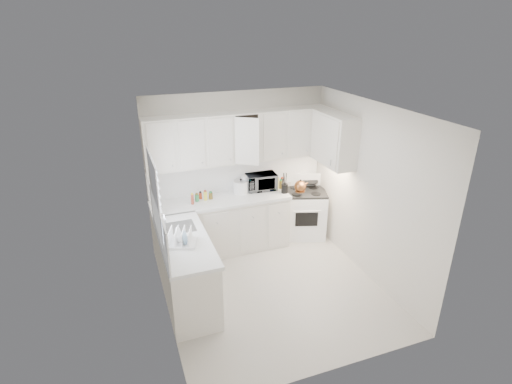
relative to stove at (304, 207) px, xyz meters
name	(u,v)px	position (x,y,z in m)	size (l,w,h in m)	color
floor	(272,288)	(-1.13, -1.30, -0.55)	(3.20, 3.20, 0.00)	beige
ceiling	(276,110)	(-1.13, -1.30, 2.05)	(3.20, 3.20, 0.00)	white
wall_back	(238,170)	(-1.13, 0.30, 0.75)	(3.00, 3.00, 0.00)	beige
wall_front	(336,273)	(-1.13, -2.90, 0.75)	(3.00, 3.00, 0.00)	beige
wall_left	(160,226)	(-2.63, -1.30, 0.75)	(3.20, 3.20, 0.00)	beige
wall_right	(370,193)	(0.37, -1.30, 0.75)	(3.20, 3.20, 0.00)	beige
window_blinds	(156,196)	(-2.61, -0.95, 1.00)	(0.06, 0.96, 1.06)	white
lower_cabinets_back	(222,226)	(-1.52, 0.00, -0.10)	(2.22, 0.60, 0.90)	beige
lower_cabinets_left	(186,271)	(-2.33, -1.10, -0.10)	(0.60, 1.60, 0.90)	beige
countertop_back	(221,200)	(-1.52, -0.01, 0.37)	(2.24, 0.64, 0.05)	silver
countertop_left	(184,241)	(-2.32, -1.10, 0.37)	(0.64, 1.62, 0.05)	silver
backsplash_back	(238,174)	(-1.13, 0.29, 0.67)	(2.98, 0.02, 0.55)	silver
backsplash_left	(159,224)	(-2.62, -1.10, 0.67)	(0.02, 1.60, 0.55)	silver
upper_cabinets_back	(240,161)	(-1.13, 0.13, 0.95)	(3.00, 0.33, 0.80)	beige
upper_cabinets_right	(332,164)	(0.20, -0.48, 0.95)	(0.33, 0.90, 0.80)	beige
sink	(179,220)	(-2.32, -0.75, 0.52)	(0.42, 0.38, 0.30)	gray
stove	(304,207)	(0.00, 0.00, 0.00)	(0.72, 0.59, 1.10)	white
tea_kettle	(300,185)	(-0.18, -0.16, 0.50)	(0.25, 0.21, 0.23)	#965328
frying_pan	(310,181)	(0.18, 0.16, 0.41)	(0.27, 0.46, 0.04)	black
microwave	(261,180)	(-0.77, 0.15, 0.57)	(0.51, 0.28, 0.34)	gray
rice_cooker	(241,186)	(-1.14, 0.12, 0.52)	(0.25, 0.25, 0.25)	white
paper_towel	(245,184)	(-1.05, 0.17, 0.53)	(0.12, 0.12, 0.27)	white
utensil_crock	(285,183)	(-0.45, -0.13, 0.58)	(0.12, 0.12, 0.36)	black
dish_rack	(179,236)	(-2.40, -1.20, 0.51)	(0.42, 0.31, 0.23)	white
spice_left_0	(191,196)	(-1.98, 0.12, 0.46)	(0.06, 0.06, 0.13)	#9C3C2A
spice_left_1	(196,198)	(-1.91, 0.03, 0.46)	(0.06, 0.06, 0.13)	#297D41
spice_left_2	(200,195)	(-1.83, 0.12, 0.46)	(0.06, 0.06, 0.13)	red
spice_left_3	(206,196)	(-1.76, 0.03, 0.46)	(0.06, 0.06, 0.13)	yellow
spice_left_4	(209,194)	(-1.68, 0.12, 0.46)	(0.06, 0.06, 0.13)	brown
sauce_right_0	(272,182)	(-0.55, 0.16, 0.49)	(0.06, 0.06, 0.19)	red
sauce_right_1	(277,183)	(-0.50, 0.10, 0.49)	(0.06, 0.06, 0.19)	yellow
sauce_right_2	(278,181)	(-0.44, 0.16, 0.49)	(0.06, 0.06, 0.19)	brown
sauce_right_3	(283,182)	(-0.39, 0.10, 0.49)	(0.06, 0.06, 0.19)	black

